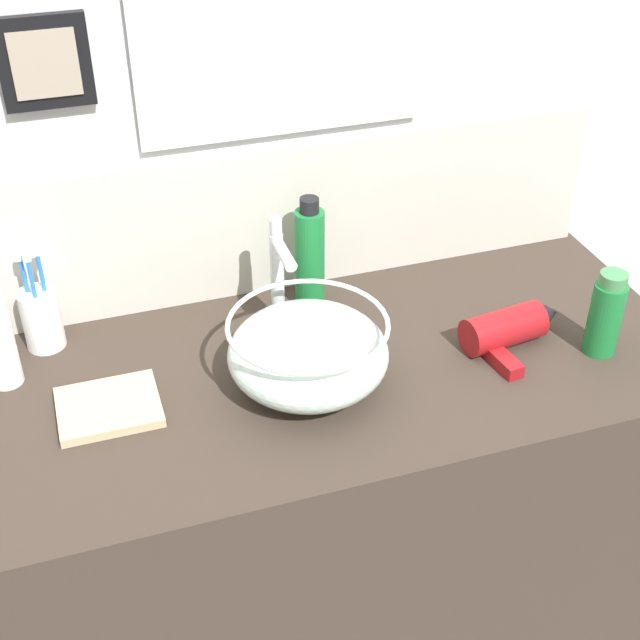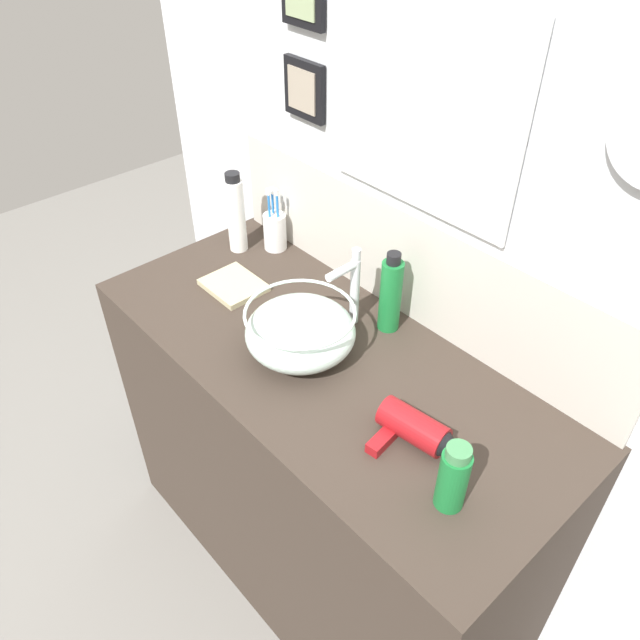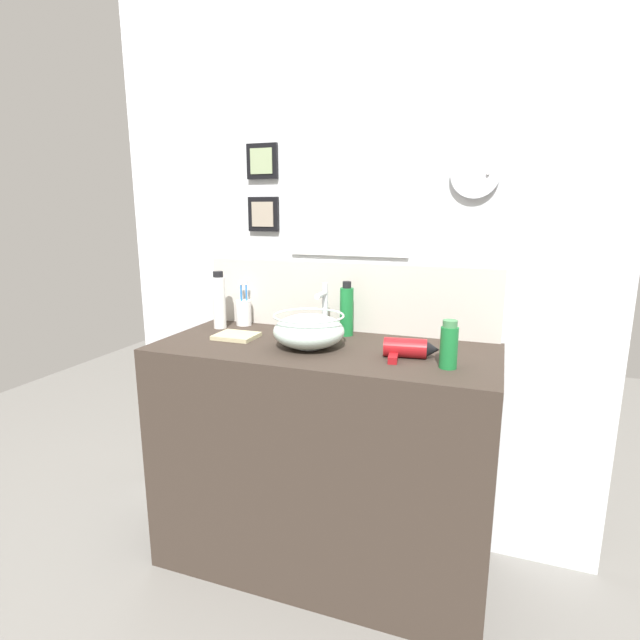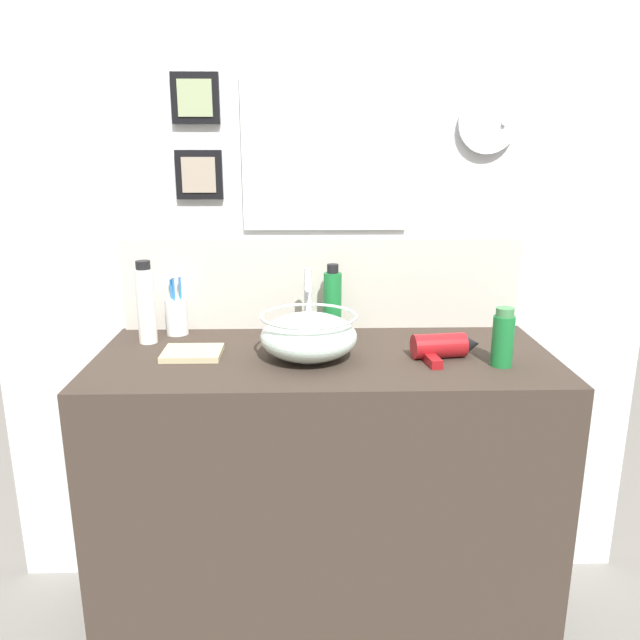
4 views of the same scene
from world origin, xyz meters
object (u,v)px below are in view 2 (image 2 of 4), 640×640
(soap_dispenser, at_px, (236,214))
(hand_towel, at_px, (235,285))
(shampoo_bottle, at_px, (453,478))
(faucet, at_px, (352,284))
(toothbrush_cup, at_px, (275,231))
(hair_drier, at_px, (418,431))
(spray_bottle, at_px, (391,294))
(glass_bowl_sink, at_px, (300,331))

(soap_dispenser, distance_m, hand_towel, 0.22)
(shampoo_bottle, bearing_deg, hand_towel, 172.75)
(hand_towel, bearing_deg, faucet, 21.87)
(shampoo_bottle, bearing_deg, soap_dispenser, 166.77)
(toothbrush_cup, distance_m, soap_dispenser, 0.12)
(hair_drier, relative_size, toothbrush_cup, 0.98)
(faucet, relative_size, spray_bottle, 0.99)
(toothbrush_cup, height_order, shampoo_bottle, toothbrush_cup)
(hand_towel, bearing_deg, spray_bottle, 25.44)
(shampoo_bottle, distance_m, hand_towel, 0.84)
(hair_drier, xyz_separation_m, spray_bottle, (-0.29, 0.23, 0.07))
(hair_drier, distance_m, hand_towel, 0.69)
(hair_drier, bearing_deg, shampoo_bottle, -25.83)
(shampoo_bottle, xyz_separation_m, hand_towel, (-0.83, 0.11, -0.07))
(glass_bowl_sink, height_order, hand_towel, glass_bowl_sink)
(glass_bowl_sink, bearing_deg, spray_bottle, 71.71)
(glass_bowl_sink, distance_m, toothbrush_cup, 0.47)
(toothbrush_cup, height_order, hand_towel, toothbrush_cup)
(glass_bowl_sink, height_order, faucet, faucet)
(toothbrush_cup, bearing_deg, spray_bottle, -2.42)
(soap_dispenser, bearing_deg, glass_bowl_sink, -18.92)
(faucet, bearing_deg, spray_bottle, 38.52)
(spray_bottle, relative_size, shampoo_bottle, 1.40)
(hair_drier, xyz_separation_m, hand_towel, (-0.69, 0.04, -0.02))
(hair_drier, height_order, shampoo_bottle, shampoo_bottle)
(glass_bowl_sink, bearing_deg, hand_towel, 173.40)
(toothbrush_cup, relative_size, hand_towel, 1.24)
(faucet, distance_m, hand_towel, 0.37)
(glass_bowl_sink, height_order, toothbrush_cup, toothbrush_cup)
(soap_dispenser, xyz_separation_m, shampoo_bottle, (0.98, -0.23, -0.04))
(toothbrush_cup, relative_size, spray_bottle, 0.90)
(soap_dispenser, bearing_deg, shampoo_bottle, -13.23)
(faucet, distance_m, toothbrush_cup, 0.42)
(hair_drier, xyz_separation_m, soap_dispenser, (-0.84, 0.16, 0.09))
(faucet, xyz_separation_m, soap_dispenser, (-0.47, -0.00, -0.00))
(glass_bowl_sink, xyz_separation_m, toothbrush_cup, (-0.40, 0.25, -0.01))
(spray_bottle, bearing_deg, faucet, -141.48)
(toothbrush_cup, bearing_deg, soap_dispenser, -129.45)
(faucet, xyz_separation_m, shampoo_bottle, (0.51, -0.23, -0.05))
(soap_dispenser, height_order, shampoo_bottle, soap_dispenser)
(hair_drier, distance_m, soap_dispenser, 0.86)
(hair_drier, bearing_deg, glass_bowl_sink, 179.77)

